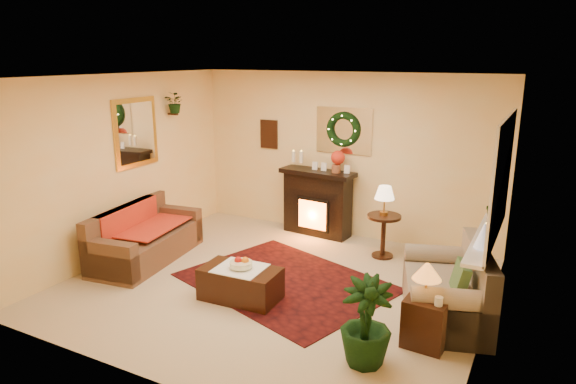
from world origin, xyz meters
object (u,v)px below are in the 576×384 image
at_px(coffee_table, 240,283).
at_px(loveseat, 446,282).
at_px(end_table_square, 427,320).
at_px(side_table_round, 383,235).
at_px(sofa, 146,231).
at_px(fireplace, 318,201).

bearing_deg(coffee_table, loveseat, 14.37).
height_order(loveseat, end_table_square, loveseat).
bearing_deg(side_table_round, loveseat, -50.67).
bearing_deg(coffee_table, side_table_round, 59.57).
distance_m(loveseat, coffee_table, 2.36).
height_order(side_table_round, end_table_square, side_table_round).
relative_size(side_table_round, coffee_table, 0.68).
relative_size(sofa, end_table_square, 3.55).
bearing_deg(end_table_square, coffee_table, -179.27).
xyz_separation_m(fireplace, coffee_table, (0.16, -2.56, -0.34)).
xyz_separation_m(sofa, side_table_round, (2.95, 1.67, -0.10)).
bearing_deg(sofa, loveseat, -4.02).
height_order(sofa, coffee_table, sofa).
height_order(sofa, end_table_square, sofa).
bearing_deg(sofa, coffee_table, -20.63).
height_order(loveseat, side_table_round, loveseat).
relative_size(loveseat, end_table_square, 2.85).
height_order(fireplace, loveseat, fireplace).
xyz_separation_m(loveseat, side_table_round, (-1.15, 1.40, -0.10)).
distance_m(fireplace, side_table_round, 1.36).
xyz_separation_m(sofa, end_table_square, (4.06, -0.40, -0.16)).
distance_m(fireplace, coffee_table, 2.59).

